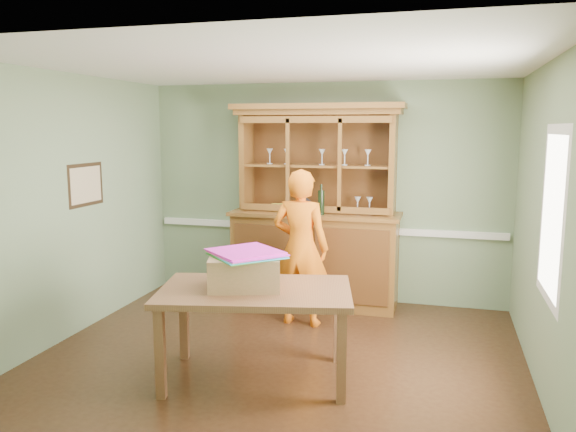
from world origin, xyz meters
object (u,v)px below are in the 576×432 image
(china_hutch, at_px, (316,235))
(dining_table, at_px, (255,299))
(cardboard_box, at_px, (244,272))
(person, at_px, (301,248))

(china_hutch, height_order, dining_table, china_hutch)
(cardboard_box, relative_size, person, 0.34)
(dining_table, bearing_deg, cardboard_box, 159.67)
(dining_table, bearing_deg, china_hutch, 77.15)
(dining_table, height_order, person, person)
(cardboard_box, bearing_deg, person, 84.88)
(cardboard_box, bearing_deg, china_hutch, 86.85)
(dining_table, relative_size, person, 1.04)
(person, bearing_deg, dining_table, 92.56)
(cardboard_box, xyz_separation_m, person, (0.13, 1.44, -0.08))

